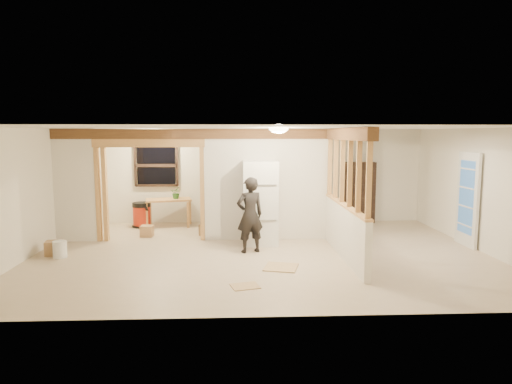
{
  "coord_description": "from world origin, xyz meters",
  "views": [
    {
      "loc": [
        -0.5,
        -8.96,
        2.39
      ],
      "look_at": [
        -0.08,
        0.4,
        1.19
      ],
      "focal_mm": 32.0,
      "sensor_mm": 36.0,
      "label": 1
    }
  ],
  "objects_px": {
    "shop_vac": "(142,215)",
    "bookshelf": "(359,192)",
    "refrigerator": "(260,203)",
    "work_table": "(169,213)",
    "woman": "(250,215)"
  },
  "relations": [
    {
      "from": "refrigerator",
      "to": "work_table",
      "type": "distance_m",
      "value": 3.06
    },
    {
      "from": "woman",
      "to": "shop_vac",
      "type": "relative_size",
      "value": 2.35
    },
    {
      "from": "refrigerator",
      "to": "bookshelf",
      "type": "distance_m",
      "value": 3.59
    },
    {
      "from": "shop_vac",
      "to": "bookshelf",
      "type": "relative_size",
      "value": 0.4
    },
    {
      "from": "woman",
      "to": "work_table",
      "type": "height_order",
      "value": "woman"
    },
    {
      "from": "refrigerator",
      "to": "bookshelf",
      "type": "height_order",
      "value": "refrigerator"
    },
    {
      "from": "woman",
      "to": "work_table",
      "type": "distance_m",
      "value": 3.4
    },
    {
      "from": "woman",
      "to": "shop_vac",
      "type": "height_order",
      "value": "woman"
    },
    {
      "from": "refrigerator",
      "to": "bookshelf",
      "type": "bearing_deg",
      "value": 39.09
    },
    {
      "from": "woman",
      "to": "bookshelf",
      "type": "height_order",
      "value": "bookshelf"
    },
    {
      "from": "shop_vac",
      "to": "bookshelf",
      "type": "bearing_deg",
      "value": 3.83
    },
    {
      "from": "shop_vac",
      "to": "work_table",
      "type": "bearing_deg",
      "value": 8.42
    },
    {
      "from": "work_table",
      "to": "shop_vac",
      "type": "height_order",
      "value": "work_table"
    },
    {
      "from": "refrigerator",
      "to": "shop_vac",
      "type": "height_order",
      "value": "refrigerator"
    },
    {
      "from": "shop_vac",
      "to": "woman",
      "type": "bearing_deg",
      "value": -44.11
    }
  ]
}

